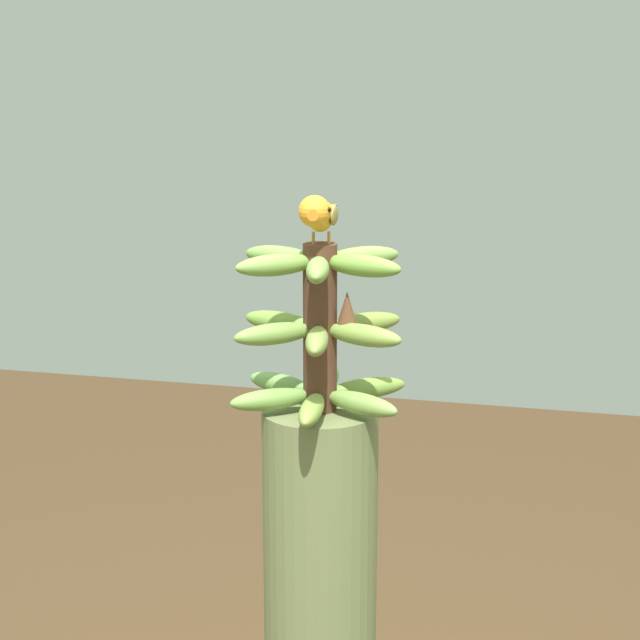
% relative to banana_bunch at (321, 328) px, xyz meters
% --- Properties ---
extents(banana_bunch, '(0.29, 0.31, 0.27)m').
position_rel_banana_bunch_xyz_m(banana_bunch, '(0.00, 0.00, 0.00)').
color(banana_bunch, '#4C2D1E').
rests_on(banana_bunch, banana_tree).
extents(perched_bird, '(0.06, 0.19, 0.08)m').
position_rel_banana_bunch_xyz_m(perched_bird, '(0.00, -0.01, 0.18)').
color(perched_bird, '#C68933').
rests_on(perched_bird, banana_bunch).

